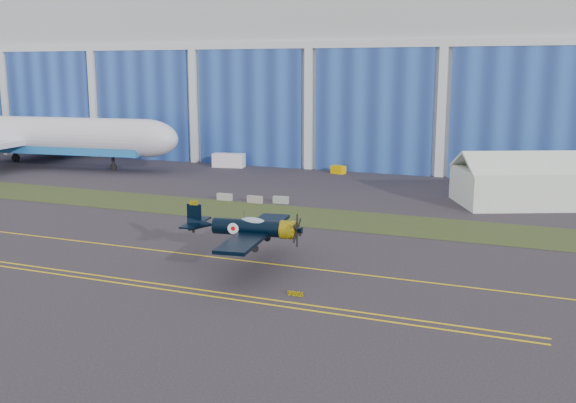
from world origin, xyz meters
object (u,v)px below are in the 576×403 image
at_px(warbird, 248,227).
at_px(tent, 519,178).
at_px(tug, 338,170).
at_px(shipping_container, 229,160).
at_px(jetliner, 8,95).

relative_size(warbird, tent, 0.86).
relative_size(warbird, tug, 6.96).
bearing_deg(tent, shipping_container, 137.72).
distance_m(jetliner, shipping_container, 39.46).
height_order(warbird, tug, warbird).
distance_m(warbird, tent, 42.04).
distance_m(tent, tug, 32.69).
xyz_separation_m(warbird, tent, (19.46, 37.27, -0.10)).
height_order(jetliner, shipping_container, jetliner).
height_order(warbird, shipping_container, warbird).
distance_m(warbird, jetliner, 76.18).
height_order(tent, tug, tent).
bearing_deg(jetliner, warbird, -38.27).
bearing_deg(tug, warbird, -62.53).
distance_m(warbird, shipping_container, 59.99).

